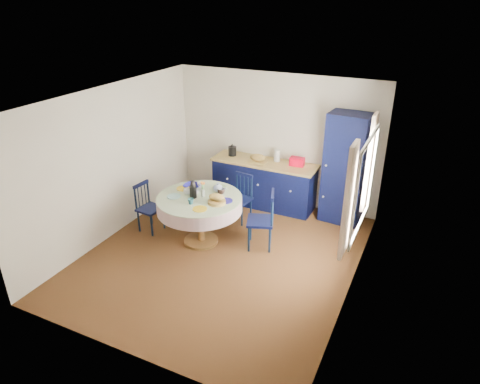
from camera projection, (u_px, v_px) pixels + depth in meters
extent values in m
plane|color=black|center=(222.00, 256.00, 6.77)|extent=(4.50, 4.50, 0.00)
plane|color=white|center=(218.00, 98.00, 5.70)|extent=(4.50, 4.50, 0.00)
cube|color=beige|center=(276.00, 140.00, 8.07)|extent=(4.00, 0.02, 2.50)
cube|color=beige|center=(112.00, 162.00, 7.01)|extent=(0.02, 4.50, 2.50)
cube|color=beige|center=(359.00, 211.00, 5.46)|extent=(0.02, 4.50, 2.50)
plane|color=white|center=(365.00, 185.00, 5.60)|extent=(0.00, 1.20, 1.20)
cube|color=beige|center=(348.00, 202.00, 5.04)|extent=(0.05, 0.34, 1.45)
cube|color=beige|center=(369.00, 163.00, 6.18)|extent=(0.05, 0.34, 1.45)
cube|color=black|center=(264.00, 184.00, 8.23)|extent=(1.95, 0.60, 0.85)
cube|color=tan|center=(264.00, 162.00, 8.04)|extent=(2.01, 0.64, 0.04)
cube|color=#B8011B|center=(297.00, 162.00, 7.80)|extent=(0.26, 0.14, 0.16)
cube|color=tan|center=(258.00, 161.00, 8.01)|extent=(0.34, 0.24, 0.02)
ellipsoid|color=#A2853F|center=(258.00, 158.00, 7.98)|extent=(0.31, 0.20, 0.13)
cylinder|color=silver|center=(277.00, 156.00, 8.00)|extent=(0.12, 0.12, 0.22)
cube|color=black|center=(345.00, 169.00, 7.44)|extent=(0.73, 0.55, 1.98)
cylinder|color=white|center=(327.00, 166.00, 7.29)|extent=(0.04, 0.02, 0.04)
cylinder|color=white|center=(324.00, 197.00, 7.55)|extent=(0.04, 0.02, 0.04)
cylinder|color=brown|center=(201.00, 240.00, 7.13)|extent=(0.57, 0.57, 0.05)
cylinder|color=brown|center=(200.00, 220.00, 6.97)|extent=(0.12, 0.12, 0.76)
cylinder|color=brown|center=(199.00, 199.00, 6.80)|extent=(1.31, 1.31, 0.03)
cylinder|color=silver|center=(200.00, 204.00, 6.84)|extent=(1.37, 1.37, 0.22)
cylinder|color=silver|center=(199.00, 198.00, 6.79)|extent=(1.37, 1.37, 0.01)
cylinder|color=#8CC5C1|center=(174.00, 196.00, 6.81)|extent=(0.22, 0.22, 0.01)
cylinder|color=gold|center=(200.00, 209.00, 6.42)|extent=(0.22, 0.22, 0.01)
cylinder|color=navy|center=(226.00, 201.00, 6.67)|extent=(0.22, 0.22, 0.01)
cylinder|color=#81A662|center=(220.00, 187.00, 7.12)|extent=(0.22, 0.22, 0.01)
cylinder|color=gold|center=(183.00, 188.00, 7.08)|extent=(0.22, 0.22, 0.01)
cylinder|color=#A37E41|center=(217.00, 202.00, 6.58)|extent=(0.28, 0.28, 0.05)
ellipsoid|color=#A2853F|center=(217.00, 197.00, 6.55)|extent=(0.26, 0.16, 0.11)
cube|color=silver|center=(195.00, 192.00, 6.92)|extent=(0.10, 0.07, 0.04)
cylinder|color=black|center=(152.00, 226.00, 7.23)|extent=(0.03, 0.03, 0.39)
cylinder|color=black|center=(164.00, 218.00, 7.47)|extent=(0.03, 0.03, 0.39)
cylinder|color=black|center=(139.00, 221.00, 7.37)|extent=(0.03, 0.03, 0.39)
cylinder|color=black|center=(151.00, 214.00, 7.61)|extent=(0.03, 0.03, 0.39)
cube|color=black|center=(150.00, 209.00, 7.33)|extent=(0.41, 0.42, 0.04)
cylinder|color=black|center=(135.00, 198.00, 7.20)|extent=(0.03, 0.03, 0.44)
cylinder|color=black|center=(148.00, 192.00, 7.44)|extent=(0.03, 0.03, 0.44)
cube|color=black|center=(141.00, 184.00, 7.23)|extent=(0.07, 0.35, 0.05)
cylinder|color=black|center=(139.00, 198.00, 7.26)|extent=(0.02, 0.02, 0.37)
cylinder|color=black|center=(142.00, 196.00, 7.32)|extent=(0.02, 0.02, 0.37)
cylinder|color=black|center=(145.00, 194.00, 7.39)|extent=(0.02, 0.02, 0.37)
cylinder|color=black|center=(227.00, 211.00, 7.70)|extent=(0.03, 0.03, 0.40)
cylinder|color=black|center=(242.00, 216.00, 7.55)|extent=(0.03, 0.03, 0.40)
cylinder|color=black|center=(236.00, 205.00, 7.93)|extent=(0.03, 0.03, 0.40)
cylinder|color=black|center=(251.00, 209.00, 7.77)|extent=(0.03, 0.03, 0.40)
cube|color=black|center=(239.00, 200.00, 7.64)|extent=(0.44, 0.42, 0.04)
cylinder|color=black|center=(237.00, 183.00, 7.75)|extent=(0.03, 0.03, 0.44)
cylinder|color=black|center=(252.00, 187.00, 7.59)|extent=(0.03, 0.03, 0.44)
cube|color=black|center=(244.00, 175.00, 7.59)|extent=(0.35, 0.09, 0.06)
cylinder|color=black|center=(240.00, 185.00, 7.72)|extent=(0.02, 0.02, 0.37)
cylinder|color=black|center=(244.00, 186.00, 7.68)|extent=(0.02, 0.02, 0.37)
cylinder|color=black|center=(248.00, 187.00, 7.64)|extent=(0.02, 0.02, 0.37)
cylinder|color=black|center=(251.00, 228.00, 7.11)|extent=(0.04, 0.04, 0.44)
cylinder|color=black|center=(249.00, 239.00, 6.79)|extent=(0.04, 0.04, 0.44)
cylinder|color=black|center=(270.00, 229.00, 7.08)|extent=(0.04, 0.04, 0.44)
cylinder|color=black|center=(270.00, 240.00, 6.76)|extent=(0.04, 0.04, 0.44)
cube|color=black|center=(260.00, 221.00, 6.83)|extent=(0.54, 0.55, 0.04)
cylinder|color=black|center=(273.00, 203.00, 6.87)|extent=(0.04, 0.04, 0.50)
cylinder|color=black|center=(272.00, 213.00, 6.55)|extent=(0.04, 0.04, 0.50)
cube|color=black|center=(273.00, 195.00, 6.61)|extent=(0.17, 0.38, 0.06)
cylinder|color=black|center=(272.00, 206.00, 6.80)|extent=(0.02, 0.02, 0.41)
cylinder|color=black|center=(272.00, 209.00, 6.72)|extent=(0.02, 0.02, 0.41)
cylinder|color=black|center=(272.00, 212.00, 6.64)|extent=(0.02, 0.02, 0.41)
imported|color=silver|center=(187.00, 192.00, 6.87)|extent=(0.12, 0.12, 0.10)
imported|color=#306E7D|center=(191.00, 201.00, 6.56)|extent=(0.10, 0.10, 0.09)
imported|color=black|center=(221.00, 191.00, 6.88)|extent=(0.12, 0.12, 0.09)
imported|color=silver|center=(200.00, 185.00, 7.10)|extent=(0.10, 0.10, 0.09)
imported|color=navy|center=(192.00, 186.00, 7.09)|extent=(0.28, 0.28, 0.07)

